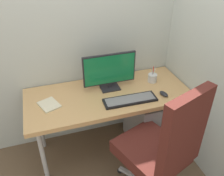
% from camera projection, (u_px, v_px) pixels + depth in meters
% --- Properties ---
extents(ground_plane, '(8.00, 8.00, 0.00)m').
position_uv_depth(ground_plane, '(109.00, 147.00, 2.61)').
color(ground_plane, brown).
extents(wall_back, '(2.92, 0.04, 2.80)m').
position_uv_depth(wall_back, '(96.00, 8.00, 2.14)').
color(wall_back, '#B7C1BC').
rests_on(wall_back, ground_plane).
extents(wall_side_right, '(0.04, 2.05, 2.80)m').
position_uv_depth(wall_side_right, '(211.00, 17.00, 1.90)').
color(wall_side_right, '#B7C1BC').
rests_on(wall_side_right, ground_plane).
extents(desk, '(1.53, 0.66, 0.70)m').
position_uv_depth(desk, '(109.00, 98.00, 2.26)').
color(desk, tan).
rests_on(desk, ground_plane).
extents(office_chair, '(0.61, 0.66, 1.17)m').
position_uv_depth(office_chair, '(161.00, 148.00, 1.81)').
color(office_chair, black).
rests_on(office_chair, ground_plane).
extents(filing_cabinet, '(0.43, 0.53, 0.62)m').
position_uv_depth(filing_cabinet, '(151.00, 119.00, 2.53)').
color(filing_cabinet, gray).
rests_on(filing_cabinet, ground_plane).
extents(monitor, '(0.50, 0.14, 0.35)m').
position_uv_depth(monitor, '(109.00, 71.00, 2.22)').
color(monitor, black).
rests_on(monitor, desk).
extents(keyboard, '(0.48, 0.16, 0.02)m').
position_uv_depth(keyboard, '(130.00, 100.00, 2.13)').
color(keyboard, black).
rests_on(keyboard, desk).
extents(mouse, '(0.07, 0.11, 0.03)m').
position_uv_depth(mouse, '(164.00, 94.00, 2.20)').
color(mouse, black).
rests_on(mouse, desk).
extents(pen_holder, '(0.09, 0.09, 0.18)m').
position_uv_depth(pen_holder, '(152.00, 78.00, 2.40)').
color(pen_holder, silver).
rests_on(pen_holder, desk).
extents(notebook, '(0.20, 0.23, 0.01)m').
position_uv_depth(notebook, '(49.00, 105.00, 2.08)').
color(notebook, beige).
rests_on(notebook, desk).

